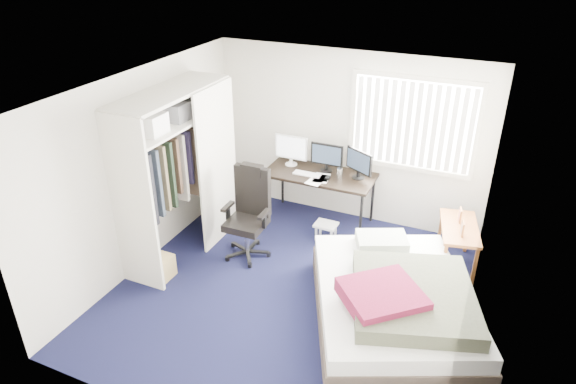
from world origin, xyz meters
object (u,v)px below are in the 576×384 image
Objects in this scene: office_chair at (249,221)px; nightstand at (459,231)px; bed at (394,302)px; desk at (321,171)px.

office_chair reaches higher than nightstand.
nightstand reaches higher than bed.
nightstand is (2.59, 0.77, 0.06)m from office_chair.
desk is 0.60× the size of bed.
office_chair is 0.47× the size of bed.
desk is 1.35m from office_chair.
desk is 1.27× the size of office_chair.
desk reaches higher than nightstand.
nightstand is 1.49m from bed.
office_chair is at bearing -114.94° from desk.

